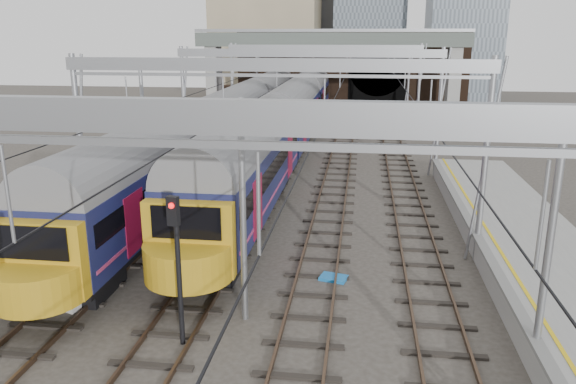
# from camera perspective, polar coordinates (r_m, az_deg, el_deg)

# --- Properties ---
(ground) EXTENTS (160.00, 160.00, 0.00)m
(ground) POSITION_cam_1_polar(r_m,az_deg,el_deg) (16.69, -5.82, -15.90)
(ground) COLOR #38332D
(ground) RESTS_ON ground
(tracks) EXTENTS (14.40, 80.00, 0.22)m
(tracks) POSITION_cam_1_polar(r_m,az_deg,el_deg) (30.29, 0.66, -0.98)
(tracks) COLOR #4C3828
(tracks) RESTS_ON ground
(overhead_line) EXTENTS (16.80, 80.00, 8.00)m
(overhead_line) POSITION_cam_1_polar(r_m,az_deg,el_deg) (35.52, 1.99, 12.24)
(overhead_line) COLOR gray
(overhead_line) RESTS_ON ground
(retaining_wall) EXTENTS (28.00, 2.75, 9.00)m
(retaining_wall) POSITION_cam_1_polar(r_m,az_deg,el_deg) (65.91, 5.88, 11.83)
(retaining_wall) COLOR black
(retaining_wall) RESTS_ON ground
(overbridge) EXTENTS (28.00, 3.00, 9.25)m
(overbridge) POSITION_cam_1_polar(r_m,az_deg,el_deg) (59.92, 4.38, 14.29)
(overbridge) COLOR gray
(overbridge) RESTS_ON ground
(train_main) EXTENTS (3.11, 71.90, 5.25)m
(train_main) POSITION_cam_1_polar(r_m,az_deg,el_deg) (53.01, 1.62, 9.17)
(train_main) COLOR black
(train_main) RESTS_ON ground
(train_second) EXTENTS (2.96, 51.27, 5.04)m
(train_second) POSITION_cam_1_polar(r_m,az_deg,el_deg) (41.53, -5.74, 7.14)
(train_second) COLOR black
(train_second) RESTS_ON ground
(signal_near_centre) EXTENTS (0.35, 0.46, 4.55)m
(signal_near_centre) POSITION_cam_1_polar(r_m,az_deg,el_deg) (15.98, -11.22, -6.02)
(signal_near_centre) COLOR black
(signal_near_centre) RESTS_ON ground
(relay_cabinet) EXTENTS (0.69, 0.63, 1.14)m
(relay_cabinet) POSITION_cam_1_polar(r_m,az_deg,el_deg) (19.91, -21.24, -9.62)
(relay_cabinet) COLOR silver
(relay_cabinet) RESTS_ON ground
(equip_cover_a) EXTENTS (1.10, 0.90, 0.11)m
(equip_cover_a) POSITION_cam_1_polar(r_m,az_deg,el_deg) (21.03, 4.65, -8.68)
(equip_cover_a) COLOR #186BB9
(equip_cover_a) RESTS_ON ground
(equip_cover_b) EXTENTS (1.04, 0.89, 0.10)m
(equip_cover_b) POSITION_cam_1_polar(r_m,az_deg,el_deg) (27.32, -3.35, -2.82)
(equip_cover_b) COLOR #186BB9
(equip_cover_b) RESTS_ON ground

